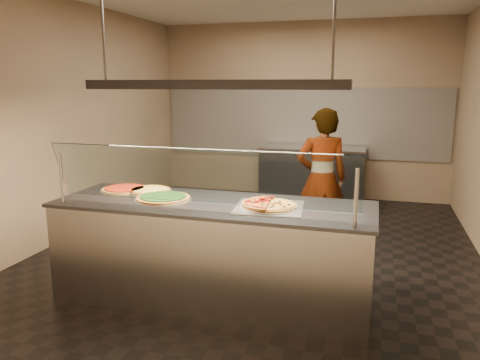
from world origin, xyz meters
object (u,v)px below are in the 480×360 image
(half_pizza_sausage, at_px, (282,206))
(serving_counter, at_px, (213,252))
(pizza_tomato, at_px, (125,189))
(sneeze_guard, at_px, (198,177))
(half_pizza_pepperoni, at_px, (256,203))
(pizza_spinach, at_px, (163,198))
(perforated_tray, at_px, (269,207))
(prep_table, at_px, (312,175))
(pizza_cheese, at_px, (150,190))
(heat_lamp_housing, at_px, (211,85))
(worker, at_px, (322,179))
(pizza_spatula, at_px, (158,192))

(half_pizza_sausage, bearing_deg, serving_counter, 177.32)
(pizza_tomato, bearing_deg, sneeze_guard, -29.26)
(half_pizza_pepperoni, distance_m, pizza_spinach, 0.87)
(serving_counter, height_order, half_pizza_sausage, half_pizza_sausage)
(perforated_tray, bearing_deg, prep_table, 92.30)
(serving_counter, height_order, pizza_cheese, pizza_cheese)
(half_pizza_pepperoni, bearing_deg, serving_counter, 176.41)
(pizza_cheese, distance_m, prep_table, 3.90)
(serving_counter, relative_size, heat_lamp_housing, 1.23)
(prep_table, bearing_deg, half_pizza_sausage, -86.06)
(sneeze_guard, relative_size, pizza_tomato, 5.54)
(worker, xyz_separation_m, heat_lamp_housing, (-0.76, -1.77, 1.11))
(perforated_tray, height_order, worker, worker)
(sneeze_guard, distance_m, pizza_tomato, 1.17)
(half_pizza_sausage, xyz_separation_m, pizza_spatula, (-1.22, 0.15, 0.00))
(half_pizza_sausage, relative_size, pizza_cheese, 1.13)
(pizza_spinach, xyz_separation_m, prep_table, (0.82, 3.97, -0.48))
(half_pizza_sausage, bearing_deg, heat_lamp_housing, 177.32)
(worker, bearing_deg, prep_table, -98.44)
(half_pizza_pepperoni, height_order, pizza_spatula, half_pizza_pepperoni)
(heat_lamp_housing, bearing_deg, perforated_tray, -2.98)
(half_pizza_pepperoni, xyz_separation_m, half_pizza_sausage, (0.23, -0.00, -0.01))
(serving_counter, bearing_deg, pizza_spinach, -177.56)
(pizza_cheese, bearing_deg, pizza_tomato, -176.26)
(half_pizza_pepperoni, height_order, worker, worker)
(pizza_tomato, xyz_separation_m, prep_table, (1.35, 3.74, -0.48))
(half_pizza_pepperoni, distance_m, pizza_tomato, 1.42)
(half_pizza_pepperoni, xyz_separation_m, pizza_cheese, (-1.13, 0.25, -0.02))
(half_pizza_sausage, distance_m, pizza_spinach, 1.10)
(pizza_spinach, relative_size, pizza_tomato, 1.10)
(perforated_tray, distance_m, worker, 1.81)
(pizza_cheese, distance_m, pizza_tomato, 0.27)
(sneeze_guard, distance_m, perforated_tray, 0.67)
(pizza_cheese, relative_size, worker, 0.26)
(serving_counter, relative_size, perforated_tray, 4.56)
(half_pizza_pepperoni, bearing_deg, pizza_spinach, 179.64)
(pizza_cheese, distance_m, pizza_spatula, 0.17)
(pizza_spatula, height_order, heat_lamp_housing, heat_lamp_housing)
(half_pizza_sausage, xyz_separation_m, pizza_spinach, (-1.10, 0.01, -0.01))
(half_pizza_sausage, relative_size, prep_table, 0.28)
(half_pizza_pepperoni, height_order, half_pizza_sausage, half_pizza_pepperoni)
(sneeze_guard, xyz_separation_m, half_pizza_sausage, (0.63, 0.31, -0.27))
(pizza_tomato, bearing_deg, pizza_cheese, 3.74)
(half_pizza_pepperoni, relative_size, pizza_spatula, 2.11)
(half_pizza_pepperoni, relative_size, worker, 0.29)
(pizza_spinach, xyz_separation_m, pizza_tomato, (-0.53, 0.23, -0.00))
(half_pizza_pepperoni, distance_m, worker, 1.83)
(worker, bearing_deg, half_pizza_sausage, 67.26)
(sneeze_guard, height_order, half_pizza_sausage, sneeze_guard)
(sneeze_guard, bearing_deg, prep_table, 85.24)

